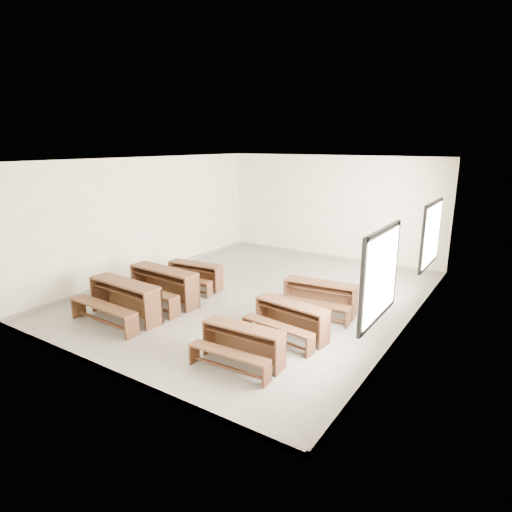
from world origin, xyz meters
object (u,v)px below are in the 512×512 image
Objects in this scene: desk_set_3 at (242,342)px; desk_set_0 at (123,298)px; desk_set_1 at (162,283)px; desk_set_2 at (194,274)px; desk_set_5 at (319,295)px; desk_set_4 at (290,318)px.

desk_set_0 is at bearing 174.25° from desk_set_3.
desk_set_2 is at bearing 96.11° from desk_set_1.
desk_set_1 reaches higher than desk_set_0.
desk_set_1 is 1.19m from desk_set_2.
desk_set_5 reaches higher than desk_set_3.
desk_set_1 is 1.17× the size of desk_set_4.
desk_set_4 is at bearing 21.50° from desk_set_0.
desk_set_2 is at bearing 139.51° from desk_set_3.
desk_set_4 reaches higher than desk_set_3.
desk_set_0 is at bearing -94.34° from desk_set_2.
desk_set_0 is 1.21× the size of desk_set_2.
desk_set_1 reaches higher than desk_set_3.
desk_set_0 is 0.99× the size of desk_set_1.
desk_set_0 is 1.17× the size of desk_set_4.
desk_set_2 is 4.01m from desk_set_3.
desk_set_2 is at bearing 94.02° from desk_set_0.
desk_set_4 reaches higher than desk_set_2.
desk_set_0 reaches higher than desk_set_2.
desk_set_0 reaches higher than desk_set_3.
desk_set_3 is 2.67m from desk_set_5.
desk_set_1 is 1.25× the size of desk_set_3.
desk_set_4 is at bearing -24.80° from desk_set_2.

